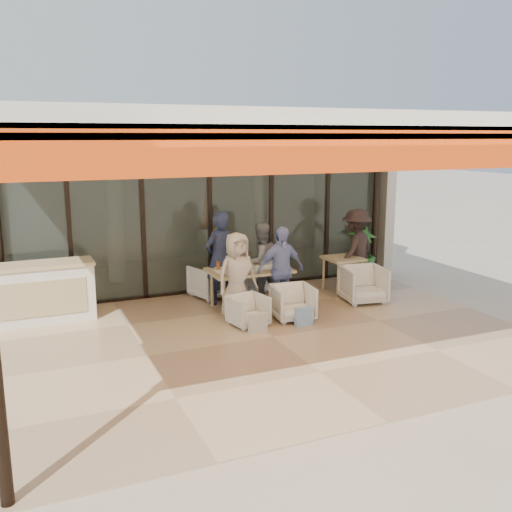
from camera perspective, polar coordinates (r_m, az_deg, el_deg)
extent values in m
plane|color=#C6B293|center=(9.13, 1.69, -8.22)|extent=(70.00, 70.00, 0.00)
cube|color=tan|center=(9.13, 1.69, -8.19)|extent=(8.00, 6.00, 0.01)
cube|color=silver|center=(8.57, 1.82, 12.97)|extent=(8.00, 6.00, 0.20)
cube|color=#FF470D|center=(6.04, 13.97, 10.41)|extent=(8.00, 0.12, 0.45)
cube|color=orange|center=(6.60, 10.34, 11.71)|extent=(8.00, 1.50, 0.06)
cylinder|color=black|center=(13.12, 11.84, 4.93)|extent=(0.12, 0.12, 3.20)
cube|color=#9EADA3|center=(11.46, -4.65, 4.16)|extent=(8.00, 0.03, 3.20)
cube|color=black|center=(11.77, -4.52, -3.38)|extent=(8.00, 0.10, 0.08)
cube|color=black|center=(11.35, -4.78, 11.98)|extent=(8.00, 0.10, 0.08)
cube|color=black|center=(10.90, -18.22, 3.20)|extent=(0.08, 0.10, 3.20)
cube|color=black|center=(11.10, -11.27, 3.72)|extent=(0.08, 0.10, 3.20)
cube|color=black|center=(11.46, -4.65, 4.16)|extent=(0.08, 0.10, 3.20)
cube|color=black|center=(11.96, 1.50, 4.52)|extent=(0.08, 0.10, 3.20)
cube|color=black|center=(12.58, 7.11, 4.80)|extent=(0.08, 0.10, 3.20)
cube|color=black|center=(13.29, 11.97, 5.01)|extent=(0.08, 0.10, 3.20)
cube|color=silver|center=(14.78, -9.07, 6.19)|extent=(9.00, 0.25, 3.40)
cube|color=silver|center=(14.94, 9.36, 6.24)|extent=(0.25, 3.50, 3.40)
cube|color=silver|center=(13.03, -7.34, 12.98)|extent=(9.00, 3.50, 0.25)
cube|color=tan|center=(13.40, -6.96, -1.67)|extent=(8.00, 3.50, 0.02)
cylinder|color=silver|center=(12.63, -13.92, 4.11)|extent=(0.40, 0.40, 3.00)
cylinder|color=silver|center=(13.60, 0.38, 5.00)|extent=(0.40, 0.40, 3.00)
cylinder|color=black|center=(12.20, -12.07, 11.01)|extent=(0.03, 0.03, 0.70)
cube|color=black|center=(12.22, -11.98, 8.90)|extent=(0.30, 0.30, 0.40)
sphere|color=#FFBF72|center=(12.22, -11.98, 8.90)|extent=(0.18, 0.18, 0.18)
cylinder|color=black|center=(13.35, 3.10, 11.31)|extent=(0.03, 0.03, 0.70)
cube|color=black|center=(13.36, 3.08, 9.38)|extent=(0.30, 0.30, 0.40)
sphere|color=#FFBF72|center=(13.36, 3.08, 9.38)|extent=(0.18, 0.18, 0.18)
cylinder|color=black|center=(12.78, -4.71, -2.11)|extent=(0.40, 0.40, 0.05)
cylinder|color=black|center=(12.57, -4.79, 2.32)|extent=(0.04, 0.04, 2.10)
cone|color=orange|center=(12.48, -4.84, 5.26)|extent=(0.32, 0.32, 1.10)
cube|color=silver|center=(10.40, -20.89, -3.59)|extent=(1.80, 0.60, 1.00)
cube|color=tan|center=(10.28, -21.10, -0.85)|extent=(1.85, 0.65, 0.06)
cube|color=tan|center=(10.10, -20.80, -4.04)|extent=(1.50, 0.02, 0.60)
cube|color=tan|center=(10.47, -0.67, -1.44)|extent=(1.50, 0.90, 0.05)
cube|color=white|center=(10.47, -0.67, -1.31)|extent=(1.30, 0.35, 0.01)
cylinder|color=tan|center=(10.06, -3.22, -4.20)|extent=(0.06, 0.06, 0.70)
cylinder|color=tan|center=(10.53, 3.13, -3.46)|extent=(0.06, 0.06, 0.70)
cylinder|color=tan|center=(10.64, -4.42, -3.32)|extent=(0.06, 0.06, 0.70)
cylinder|color=tan|center=(11.09, 1.65, -2.66)|extent=(0.06, 0.06, 0.70)
cylinder|color=white|center=(10.16, -2.68, -1.39)|extent=(0.06, 0.06, 0.11)
cylinder|color=white|center=(10.54, -2.34, -0.89)|extent=(0.06, 0.06, 0.11)
cylinder|color=white|center=(10.38, -0.20, -1.08)|extent=(0.06, 0.06, 0.11)
cylinder|color=white|center=(10.73, 0.44, -0.65)|extent=(0.06, 0.06, 0.11)
cylinder|color=white|center=(10.48, 2.28, -0.97)|extent=(0.06, 0.06, 0.11)
cylinder|color=brown|center=(10.39, -3.79, -0.95)|extent=(0.07, 0.07, 0.16)
cylinder|color=black|center=(10.66, -1.75, -0.60)|extent=(0.09, 0.09, 0.17)
cylinder|color=black|center=(10.64, -1.75, -0.10)|extent=(0.10, 0.10, 0.01)
cylinder|color=white|center=(10.03, -2.38, -1.85)|extent=(0.22, 0.22, 0.01)
cylinder|color=white|center=(10.38, 2.26, -1.38)|extent=(0.22, 0.22, 0.01)
cylinder|color=white|center=(10.60, -3.58, -1.11)|extent=(0.22, 0.22, 0.01)
cylinder|color=white|center=(10.93, 0.86, -0.69)|extent=(0.22, 0.22, 0.01)
imported|color=silver|center=(11.28, -4.51, -2.37)|extent=(0.87, 0.84, 0.73)
imported|color=silver|center=(11.57, -0.57, -2.02)|extent=(0.83, 0.80, 0.71)
imported|color=silver|center=(9.58, -0.78, -5.36)|extent=(0.66, 0.64, 0.59)
imported|color=silver|center=(9.91, 3.72, -4.52)|extent=(0.73, 0.69, 0.68)
imported|color=#181E36|center=(10.70, -3.68, -0.26)|extent=(0.76, 0.63, 1.78)
imported|color=slate|center=(11.03, 0.44, -0.56)|extent=(0.84, 0.71, 1.51)
imported|color=beige|center=(9.90, -1.90, -1.98)|extent=(0.80, 0.58, 1.53)
imported|color=#7990C9|center=(10.23, 2.48, -1.39)|extent=(0.95, 0.46, 1.58)
cube|color=silver|center=(9.27, 0.18, -6.77)|extent=(0.30, 0.10, 0.34)
cube|color=#99BFD8|center=(9.62, 4.79, -6.11)|extent=(0.30, 0.10, 0.34)
cube|color=tan|center=(11.61, 8.71, -0.24)|extent=(0.70, 0.70, 0.05)
cylinder|color=tan|center=(11.32, 8.20, -2.47)|extent=(0.05, 0.05, 0.70)
cylinder|color=tan|center=(11.62, 10.55, -2.18)|extent=(0.05, 0.05, 0.70)
cylinder|color=tan|center=(11.79, 6.78, -1.85)|extent=(0.05, 0.05, 0.70)
cylinder|color=tan|center=(12.07, 9.08, -1.59)|extent=(0.05, 0.05, 0.70)
imported|color=silver|center=(11.08, 10.71, -2.66)|extent=(0.87, 0.83, 0.78)
imported|color=black|center=(11.91, 9.96, 0.64)|extent=(1.26, 1.09, 1.69)
imported|color=#1E5919|center=(12.95, 10.38, 0.45)|extent=(0.81, 0.81, 1.21)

